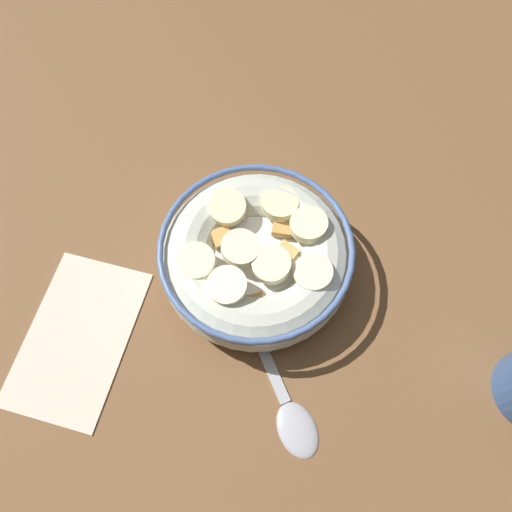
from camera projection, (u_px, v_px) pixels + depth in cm
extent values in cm
cube|color=brown|center=(256.00, 273.00, 52.61)|extent=(101.64, 101.64, 2.00)
cylinder|color=beige|center=(256.00, 268.00, 51.43)|extent=(9.75, 9.75, 0.60)
torus|color=beige|center=(256.00, 258.00, 49.43)|extent=(17.72, 17.72, 4.99)
torus|color=#4C6699|center=(256.00, 248.00, 47.43)|extent=(17.79, 17.79, 0.60)
cylinder|color=white|center=(256.00, 256.00, 48.95)|extent=(14.73, 14.73, 0.40)
cube|color=tan|center=(212.00, 213.00, 49.92)|extent=(2.57, 2.57, 0.83)
cube|color=#B78947|center=(321.00, 273.00, 47.49)|extent=(2.21, 2.19, 0.90)
cube|color=#AD7F42|center=(318.00, 247.00, 48.49)|extent=(2.35, 2.41, 1.06)
cube|color=tan|center=(221.00, 308.00, 46.03)|extent=(2.24, 2.19, 0.95)
cube|color=#B78947|center=(221.00, 241.00, 48.77)|extent=(2.58, 2.58, 0.85)
cube|color=#B78947|center=(282.00, 227.00, 49.32)|extent=(2.26, 2.27, 0.86)
cube|color=tan|center=(203.00, 298.00, 46.69)|extent=(2.44, 2.41, 0.99)
cube|color=#AD7F42|center=(256.00, 305.00, 46.42)|extent=(2.60, 2.60, 0.92)
cube|color=tan|center=(286.00, 253.00, 48.43)|extent=(2.11, 2.19, 1.05)
cube|color=#B78947|center=(230.00, 202.00, 50.49)|extent=(2.37, 2.38, 0.88)
cube|color=#B78947|center=(282.00, 309.00, 46.14)|extent=(2.24, 2.21, 0.90)
cylinder|color=#F9EFC6|center=(227.00, 286.00, 45.51)|extent=(3.74, 3.69, 1.34)
cylinder|color=beige|center=(272.00, 264.00, 46.51)|extent=(4.07, 4.07, 1.53)
cylinder|color=beige|center=(196.00, 262.00, 46.91)|extent=(4.53, 4.51, 1.38)
cylinder|color=beige|center=(309.00, 225.00, 48.08)|extent=(4.73, 4.77, 1.27)
cylinder|color=beige|center=(227.00, 208.00, 49.16)|extent=(4.09, 4.05, 1.51)
cylinder|color=beige|center=(278.00, 203.00, 49.49)|extent=(4.33, 4.28, 1.32)
cylinder|color=#F9EFC6|center=(240.00, 248.00, 47.10)|extent=(3.82, 3.85, 1.27)
cylinder|color=#F4EABC|center=(313.00, 272.00, 46.49)|extent=(4.28, 4.28, 1.38)
ellipsoid|color=#A5A5AD|center=(298.00, 430.00, 45.12)|extent=(5.74, 5.88, 0.80)
cube|color=#A5A5AD|center=(260.00, 344.00, 48.41)|extent=(8.22, 9.12, 0.36)
cube|color=beige|center=(77.00, 337.00, 48.71)|extent=(16.74, 11.84, 0.30)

